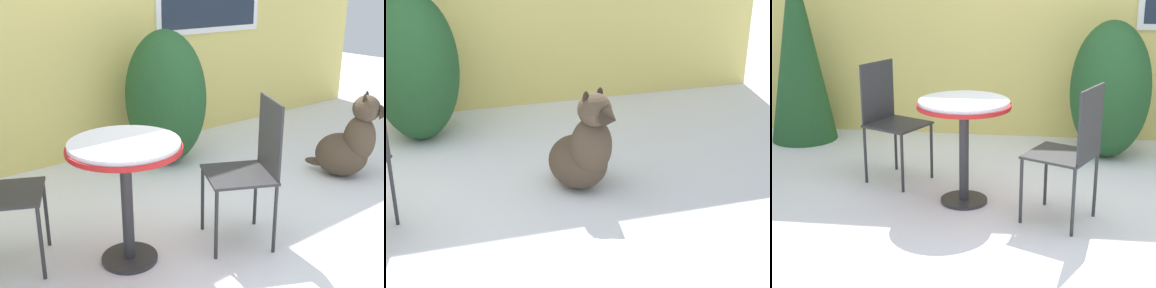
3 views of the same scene
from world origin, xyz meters
The scene contains 5 objects.
ground_plane centered at (0.00, 0.00, 0.00)m, with size 16.00×16.00×0.00m, color white.
shrub_left centered at (0.46, 1.60, 0.64)m, with size 0.74×0.83×1.28m.
patio_table centered at (-0.73, 0.31, 0.66)m, with size 0.70×0.70×0.80m.
patio_chair_far_side centered at (0.04, 0.03, 0.55)m, with size 0.57×0.57×0.99m.
dog centered at (1.55, 0.29, 0.30)m, with size 0.57×0.68×0.79m.
Camera 1 is at (-2.06, -2.06, 1.72)m, focal length 45.00 mm.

